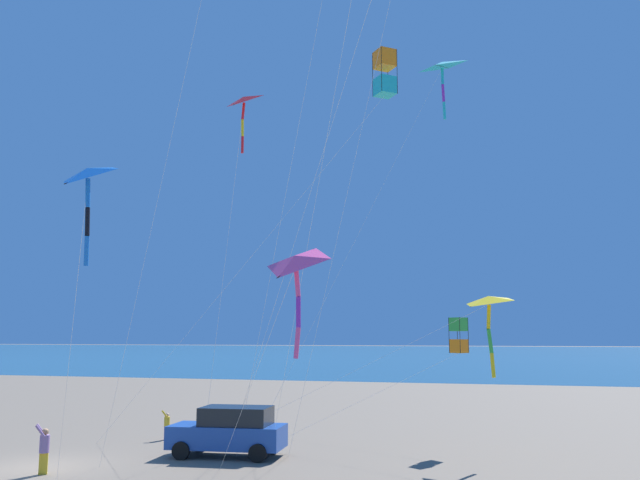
% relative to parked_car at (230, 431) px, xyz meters
% --- Properties ---
extents(ground_plane, '(600.00, 600.00, 0.00)m').
position_rel_parked_car_xyz_m(ground_plane, '(-3.58, 5.59, -0.95)').
color(ground_plane, '#756654').
extents(ocean_water_strip, '(240.00, 600.00, 0.01)m').
position_rel_parked_car_xyz_m(ocean_water_strip, '(161.42, 5.59, -0.95)').
color(ocean_water_strip, '#285B7A').
rests_on(ocean_water_strip, ground_plane).
extents(parked_car, '(2.39, 4.45, 1.85)m').
position_rel_parked_car_xyz_m(parked_car, '(0.00, 0.00, 0.00)').
color(parked_car, '#1E479E').
rests_on(parked_car, ground_plane).
extents(cooler_box, '(0.62, 0.42, 0.42)m').
position_rel_parked_car_xyz_m(cooler_box, '(3.09, 0.05, -0.74)').
color(cooler_box, red).
rests_on(cooler_box, ground_plane).
extents(person_child_green_jacket, '(0.43, 0.46, 1.27)m').
position_rel_parked_car_xyz_m(person_child_green_jacket, '(3.04, 4.31, -0.26)').
color(person_child_green_jacket, '#B72833').
rests_on(person_child_green_jacket, ground_plane).
extents(person_child_grey_jacket, '(0.54, 0.58, 1.62)m').
position_rel_parked_car_xyz_m(person_child_grey_jacket, '(-4.62, 4.65, -0.07)').
color(person_child_grey_jacket, gold).
rests_on(person_child_grey_jacket, ground_plane).
extents(kite_delta_long_streamer_right, '(4.41, 3.84, 13.34)m').
position_rel_parked_car_xyz_m(kite_delta_long_streamer_right, '(-2.55, -1.36, 11.99)').
color(kite_delta_long_streamer_right, red).
rests_on(kite_delta_long_streamer_right, ground_plane).
extents(kite_delta_yellow_midlevel, '(2.92, 12.97, 6.13)m').
position_rel_parked_car_xyz_m(kite_delta_yellow_midlevel, '(1.64, -9.66, 4.80)').
color(kite_delta_yellow_midlevel, yellow).
rests_on(kite_delta_yellow_midlevel, ground_plane).
extents(kite_box_blue_topmost, '(1.07, 8.20, 5.27)m').
position_rel_parked_car_xyz_m(kite_box_blue_topmost, '(4.00, -8.37, 3.59)').
color(kite_box_blue_topmost, green).
rests_on(kite_box_blue_topmost, ground_plane).
extents(kite_delta_red_high_left, '(5.05, 4.50, 8.87)m').
position_rel_parked_car_xyz_m(kite_delta_red_high_left, '(-10.09, -0.36, 7.49)').
color(kite_delta_red_high_left, blue).
rests_on(kite_delta_red_high_left, ground_plane).
extents(kite_delta_white_trailing, '(5.94, 5.32, 6.97)m').
position_rel_parked_car_xyz_m(kite_delta_white_trailing, '(-7.05, -4.81, 5.49)').
color(kite_delta_white_trailing, '#EF4C93').
rests_on(kite_delta_white_trailing, ground_plane).
extents(kite_delta_black_fish_shape, '(4.05, 9.08, 17.42)m').
position_rel_parked_car_xyz_m(kite_delta_black_fish_shape, '(5.91, -7.85, 16.09)').
color(kite_delta_black_fish_shape, '#1EB7C6').
rests_on(kite_delta_black_fish_shape, ground_plane).
extents(kite_box_rainbow_low_near, '(1.13, 13.22, 15.78)m').
position_rel_parked_car_xyz_m(kite_box_rainbow_low_near, '(0.75, -6.01, 13.89)').
color(kite_box_rainbow_low_near, orange).
rests_on(kite_box_rainbow_low_near, ground_plane).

